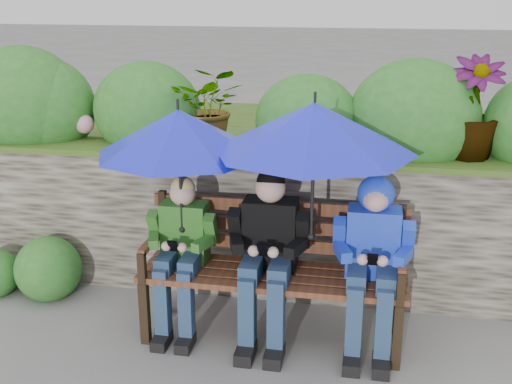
% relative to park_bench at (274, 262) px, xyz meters
% --- Properties ---
extents(ground, '(60.00, 60.00, 0.00)m').
position_rel_park_bench_xyz_m(ground, '(-0.11, -0.14, -0.49)').
color(ground, '#606060').
rests_on(ground, ground).
extents(garden_backdrop, '(8.00, 2.84, 1.86)m').
position_rel_park_bench_xyz_m(garden_backdrop, '(-0.20, 1.44, 0.17)').
color(garden_backdrop, '#352E27').
rests_on(garden_backdrop, ground).
extents(park_bench, '(1.63, 0.48, 0.86)m').
position_rel_park_bench_xyz_m(park_bench, '(0.00, 0.00, 0.00)').
color(park_bench, black).
rests_on(park_bench, ground).
extents(boy_left, '(0.43, 0.50, 1.01)m').
position_rel_park_bench_xyz_m(boy_left, '(-0.58, -0.06, 0.08)').
color(boy_left, '#1A5D17').
rests_on(boy_left, ground).
extents(boy_middle, '(0.49, 0.57, 1.09)m').
position_rel_park_bench_xyz_m(boy_middle, '(-0.03, -0.07, 0.12)').
color(boy_middle, black).
rests_on(boy_middle, ground).
extents(boy_right, '(0.47, 0.57, 1.07)m').
position_rel_park_bench_xyz_m(boy_right, '(0.59, -0.06, 0.15)').
color(boy_right, '#1623BD').
rests_on(boy_right, ground).
extents(umbrella_left, '(1.01, 1.01, 0.83)m').
position_rel_park_bench_xyz_m(umbrella_left, '(-0.57, -0.05, 0.81)').
color(umbrella_left, '#171FDD').
rests_on(umbrella_left, ground).
extents(umbrella_right, '(1.17, 1.17, 0.88)m').
position_rel_park_bench_xyz_m(umbrella_right, '(0.23, -0.07, 0.88)').
color(umbrella_right, '#171FDD').
rests_on(umbrella_right, ground).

